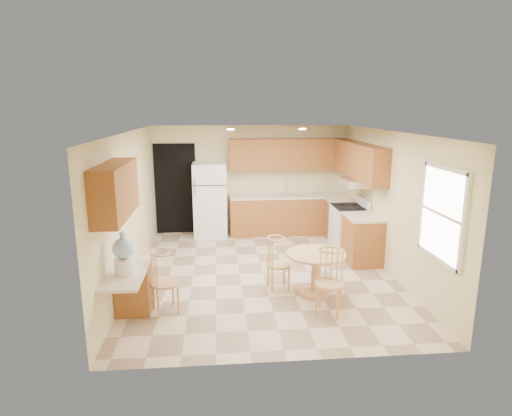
{
  "coord_description": "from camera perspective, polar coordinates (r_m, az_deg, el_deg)",
  "views": [
    {
      "loc": [
        -0.76,
        -7.16,
        2.89
      ],
      "look_at": [
        -0.09,
        0.3,
        1.13
      ],
      "focal_mm": 30.0,
      "sensor_mm": 36.0,
      "label": 1
    }
  ],
  "objects": [
    {
      "name": "window",
      "position": [
        6.25,
        23.61,
        -0.77
      ],
      "size": [
        0.06,
        1.12,
        1.3
      ],
      "color": "white",
      "rests_on": "wall_right"
    },
    {
      "name": "chair_table_b",
      "position": [
        6.13,
        9.99,
        -9.2
      ],
      "size": [
        0.42,
        0.47,
        0.94
      ],
      "rotation": [
        0.0,
        0.0,
        2.73
      ],
      "color": "tan",
      "rests_on": "floor"
    },
    {
      "name": "base_cab_right_a",
      "position": [
        9.73,
        11.23,
        -1.65
      ],
      "size": [
        0.6,
        0.59,
        0.87
      ],
      "primitive_type": "cube",
      "color": "#A05D28",
      "rests_on": "floor"
    },
    {
      "name": "desk_top",
      "position": [
        5.99,
        -16.89,
        -8.31
      ],
      "size": [
        0.5,
        1.2,
        0.04
      ],
      "primitive_type": "cube",
      "color": "beige",
      "rests_on": "desk_pedestal"
    },
    {
      "name": "base_cab_back",
      "position": [
        10.05,
        4.39,
        -0.95
      ],
      "size": [
        2.75,
        0.6,
        0.87
      ],
      "primitive_type": "cube",
      "color": "#A05D28",
      "rests_on": "floor"
    },
    {
      "name": "base_cab_right_b",
      "position": [
        8.4,
        13.99,
        -4.18
      ],
      "size": [
        0.6,
        0.8,
        0.87
      ],
      "primitive_type": "cube",
      "color": "#A05D28",
      "rests_on": "floor"
    },
    {
      "name": "water_crock",
      "position": [
        5.83,
        -17.23,
        -6.05
      ],
      "size": [
        0.27,
        0.27,
        0.57
      ],
      "color": "white",
      "rests_on": "desk_top"
    },
    {
      "name": "can_light_b",
      "position": [
        8.53,
        6.2,
        10.43
      ],
      "size": [
        0.14,
        0.14,
        0.02
      ],
      "primitive_type": "cylinder",
      "color": "white",
      "rests_on": "ceiling"
    },
    {
      "name": "upper_cab_left",
      "position": [
        5.81,
        -18.24,
        2.23
      ],
      "size": [
        0.33,
        1.4,
        0.7
      ],
      "primitive_type": "cube",
      "color": "#A05D28",
      "rests_on": "wall_left"
    },
    {
      "name": "floor",
      "position": [
        7.76,
        0.88,
        -8.65
      ],
      "size": [
        5.5,
        5.5,
        0.0
      ],
      "primitive_type": "plane",
      "color": "beige",
      "rests_on": "ground"
    },
    {
      "name": "wall_front",
      "position": [
        4.76,
        4.41,
        -6.98
      ],
      "size": [
        4.5,
        0.02,
        2.5
      ],
      "primitive_type": "cube",
      "color": "beige",
      "rests_on": "floor"
    },
    {
      "name": "doorway",
      "position": [
        10.11,
        -10.68,
        2.52
      ],
      "size": [
        0.9,
        0.02,
        2.1
      ],
      "primitive_type": "cube",
      "color": "black",
      "rests_on": "floor"
    },
    {
      "name": "refrigerator",
      "position": [
        9.77,
        -6.13,
        1.07
      ],
      "size": [
        0.74,
        0.72,
        1.69
      ],
      "color": "white",
      "rests_on": "floor"
    },
    {
      "name": "upper_cab_right",
      "position": [
        8.9,
        13.63,
        6.15
      ],
      "size": [
        0.33,
        2.42,
        0.7
      ],
      "primitive_type": "cube",
      "color": "#A05D28",
      "rests_on": "wall_right"
    },
    {
      "name": "wall_left",
      "position": [
        7.49,
        -16.47,
        0.03
      ],
      "size": [
        0.02,
        5.5,
        2.5
      ],
      "primitive_type": "cube",
      "color": "beige",
      "rests_on": "floor"
    },
    {
      "name": "counter_back",
      "position": [
        9.95,
        4.44,
        1.6
      ],
      "size": [
        2.75,
        0.63,
        0.04
      ],
      "primitive_type": "cube",
      "color": "beige",
      "rests_on": "base_cab_back"
    },
    {
      "name": "sink",
      "position": [
        9.94,
        4.3,
        1.72
      ],
      "size": [
        0.78,
        0.44,
        0.01
      ],
      "primitive_type": "cube",
      "color": "silver",
      "rests_on": "counter_back"
    },
    {
      "name": "dining_table",
      "position": [
        6.83,
        7.93,
        -7.85
      ],
      "size": [
        0.93,
        0.93,
        0.69
      ],
      "rotation": [
        0.0,
        0.0,
        -0.39
      ],
      "color": "tan",
      "rests_on": "floor"
    },
    {
      "name": "counter_right_b",
      "position": [
        8.27,
        14.16,
        -1.17
      ],
      "size": [
        0.63,
        0.8,
        0.04
      ],
      "primitive_type": "cube",
      "color": "beige",
      "rests_on": "base_cab_right_b"
    },
    {
      "name": "counter_right_a",
      "position": [
        9.62,
        11.35,
        0.97
      ],
      "size": [
        0.63,
        0.59,
        0.04
      ],
      "primitive_type": "cube",
      "color": "beige",
      "rests_on": "base_cab_right_a"
    },
    {
      "name": "desk_pedestal",
      "position": [
        6.48,
        -15.99,
        -10.3
      ],
      "size": [
        0.48,
        0.42,
        0.72
      ],
      "primitive_type": "cube",
      "color": "#A05D28",
      "rests_on": "floor"
    },
    {
      "name": "can_light_a",
      "position": [
        8.37,
        -3.4,
        10.43
      ],
      "size": [
        0.14,
        0.14,
        0.02
      ],
      "primitive_type": "cylinder",
      "color": "white",
      "rests_on": "ceiling"
    },
    {
      "name": "wall_right",
      "position": [
        7.94,
        17.29,
        0.69
      ],
      "size": [
        0.02,
        5.5,
        2.5
      ],
      "primitive_type": "cube",
      "color": "beige",
      "rests_on": "floor"
    },
    {
      "name": "wall_back",
      "position": [
        10.07,
        -0.74,
        3.86
      ],
      "size": [
        4.5,
        0.02,
        2.5
      ],
      "primitive_type": "cube",
      "color": "beige",
      "rests_on": "floor"
    },
    {
      "name": "chair_table_a",
      "position": [
        6.85,
        3.12,
        -6.93
      ],
      "size": [
        0.38,
        0.5,
        0.87
      ],
      "rotation": [
        0.0,
        0.0,
        -1.45
      ],
      "color": "tan",
      "rests_on": "floor"
    },
    {
      "name": "upper_cab_back",
      "position": [
        9.93,
        4.41,
        7.18
      ],
      "size": [
        2.75,
        0.33,
        0.7
      ],
      "primitive_type": "cube",
      "color": "#A05D28",
      "rests_on": "wall_back"
    },
    {
      "name": "stove",
      "position": [
        9.09,
        12.27,
        -2.53
      ],
      "size": [
        0.65,
        0.76,
        1.09
      ],
      "color": "white",
      "rests_on": "floor"
    },
    {
      "name": "range_hood",
      "position": [
        8.9,
        13.03,
        3.39
      ],
      "size": [
        0.5,
        0.76,
        0.14
      ],
      "primitive_type": "cube",
      "color": "silver",
      "rests_on": "upper_cab_right"
    },
    {
      "name": "chair_desk",
      "position": [
        6.24,
        -12.17,
        -9.08
      ],
      "size": [
        0.4,
        0.52,
        0.91
      ],
      "rotation": [
        0.0,
        0.0,
        -1.22
      ],
      "color": "tan",
      "rests_on": "floor"
    },
    {
      "name": "ceiling",
      "position": [
        7.21,
        0.95,
        10.12
      ],
      "size": [
        4.5,
        5.5,
        0.02
      ],
      "primitive_type": "cube",
      "color": "white",
      "rests_on": "wall_back"
    }
  ]
}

